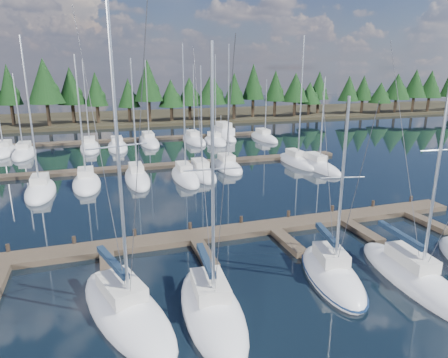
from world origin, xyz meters
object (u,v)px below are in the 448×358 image
object	(u,v)px
front_sailboat_3	(212,308)
front_sailboat_5	(414,278)
main_dock	(196,240)
front_sailboat_2	(126,310)
motor_yacht_right	(223,135)
front_sailboat_4	(332,274)

from	to	relation	value
front_sailboat_3	front_sailboat_5	bearing A→B (deg)	-3.52
main_dock	front_sailboat_5	xyz separation A→B (m)	(10.51, -9.04, 0.09)
front_sailboat_5	front_sailboat_2	bearing A→B (deg)	173.04
front_sailboat_2	motor_yacht_right	size ratio (longest dim) A/B	1.62
main_dock	motor_yacht_right	size ratio (longest dim) A/B	4.60
front_sailboat_4	front_sailboat_5	size ratio (longest dim) A/B	0.79
front_sailboat_3	front_sailboat_5	xyz separation A→B (m)	(11.79, -0.73, 0.00)
main_dock	front_sailboat_2	xyz separation A→B (m)	(-5.35, -7.11, 0.09)
front_sailboat_4	motor_yacht_right	xyz separation A→B (m)	(8.79, 47.47, 0.24)
front_sailboat_3	front_sailboat_4	size ratio (longest dim) A/B	1.21
front_sailboat_2	main_dock	bearing A→B (deg)	53.04
main_dock	motor_yacht_right	world-z (taller)	motor_yacht_right
main_dock	front_sailboat_2	world-z (taller)	front_sailboat_2
front_sailboat_5	main_dock	bearing A→B (deg)	139.29
front_sailboat_3	motor_yacht_right	bearing A→B (deg)	71.39
front_sailboat_2	front_sailboat_4	bearing A→B (deg)	-0.44
front_sailboat_2	motor_yacht_right	bearing A→B (deg)	66.68
front_sailboat_3	front_sailboat_5	distance (m)	11.81
main_dock	motor_yacht_right	bearing A→B (deg)	69.48
front_sailboat_3	front_sailboat_5	size ratio (longest dim) A/B	0.96
front_sailboat_2	front_sailboat_3	xyz separation A→B (m)	(4.06, -1.21, -0.01)
front_sailboat_2	front_sailboat_4	distance (m)	11.63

